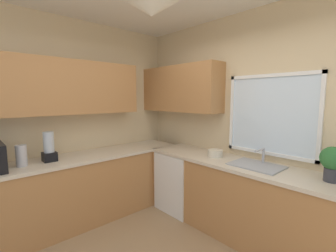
# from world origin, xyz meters

# --- Properties ---
(room_shell) EXTENTS (3.97, 3.44, 2.80)m
(room_shell) POSITION_xyz_m (-0.82, 0.52, 1.89)
(room_shell) COLOR beige
(room_shell) RESTS_ON ground_plane
(counter_run_left) EXTENTS (0.65, 3.05, 0.90)m
(counter_run_left) POSITION_xyz_m (-1.61, 0.00, 0.45)
(counter_run_left) COLOR #AD7542
(counter_run_left) RESTS_ON ground_plane
(counter_run_back) EXTENTS (3.06, 0.65, 0.90)m
(counter_run_back) POSITION_xyz_m (0.21, 1.35, 0.45)
(counter_run_back) COLOR #AD7542
(counter_run_back) RESTS_ON ground_plane
(dishwasher) EXTENTS (0.60, 0.60, 0.86)m
(dishwasher) POSITION_xyz_m (-0.95, 1.32, 0.43)
(dishwasher) COLOR white
(dishwasher) RESTS_ON ground_plane
(kettle) EXTENTS (0.11, 0.11, 0.24)m
(kettle) POSITION_xyz_m (-1.59, -0.61, 1.02)
(kettle) COLOR #B7B7BC
(kettle) RESTS_ON counter_run_left
(sink_assembly) EXTENTS (0.55, 0.40, 0.19)m
(sink_assembly) POSITION_xyz_m (0.17, 1.36, 0.91)
(sink_assembly) COLOR #9EA0A5
(sink_assembly) RESTS_ON counter_run_back
(potted_plant) EXTENTS (0.21, 0.21, 0.33)m
(potted_plant) POSITION_xyz_m (0.87, 1.40, 1.09)
(potted_plant) COLOR #38383D
(potted_plant) RESTS_ON counter_run_back
(bowl) EXTENTS (0.19, 0.19, 0.09)m
(bowl) POSITION_xyz_m (-0.39, 1.35, 0.95)
(bowl) COLOR beige
(bowl) RESTS_ON counter_run_back
(blender_appliance) EXTENTS (0.15, 0.15, 0.36)m
(blender_appliance) POSITION_xyz_m (-1.61, -0.32, 1.06)
(blender_appliance) COLOR black
(blender_appliance) RESTS_ON counter_run_left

